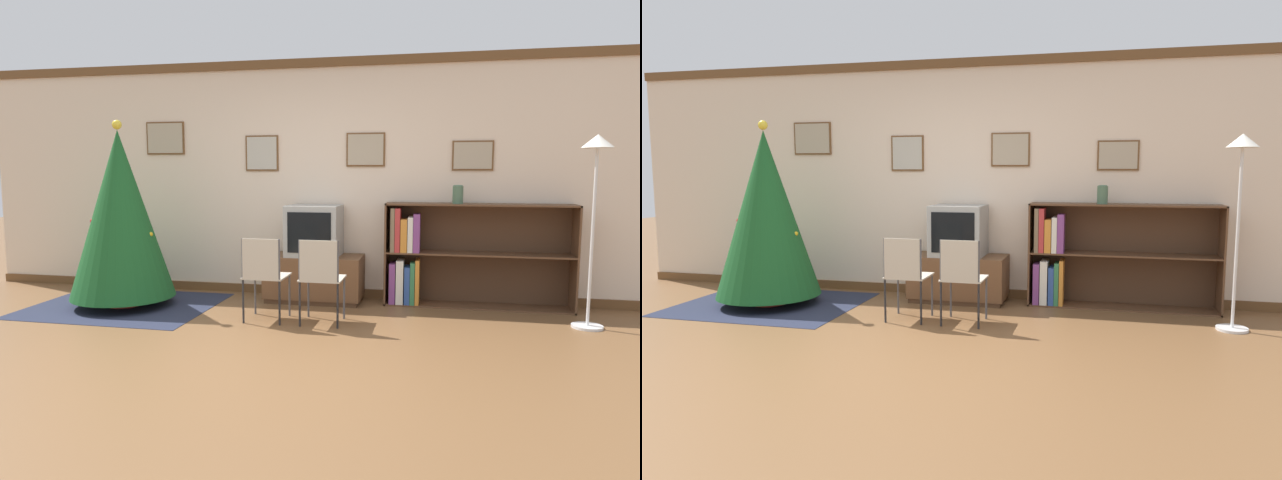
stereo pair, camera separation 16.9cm
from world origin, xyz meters
TOP-DOWN VIEW (x-y plane):
  - ground_plane at (0.00, 0.00)m, footprint 24.00×24.00m
  - wall_back at (-0.00, 2.44)m, footprint 8.37×0.11m
  - area_rug at (-1.90, 1.45)m, footprint 1.92×1.59m
  - christmas_tree at (-1.90, 1.45)m, footprint 1.10×1.10m
  - tv_console at (0.05, 2.11)m, footprint 1.07×0.52m
  - television at (0.05, 2.11)m, footprint 0.58×0.51m
  - folding_chair_left at (-0.22, 1.14)m, footprint 0.40×0.40m
  - folding_chair_right at (0.33, 1.14)m, footprint 0.40×0.40m
  - bookshelf at (1.49, 2.21)m, footprint 1.96×0.36m
  - vase at (1.59, 2.16)m, footprint 0.11×0.11m
  - standing_lamp at (2.78, 1.56)m, footprint 0.28×0.28m

SIDE VIEW (x-z plane):
  - ground_plane at x=0.00m, z-range 0.00..0.00m
  - area_rug at x=-1.90m, z-range 0.00..0.01m
  - tv_console at x=0.05m, z-range 0.00..0.52m
  - folding_chair_left at x=-0.22m, z-range 0.06..0.88m
  - folding_chair_right at x=0.33m, z-range 0.06..0.88m
  - bookshelf at x=1.49m, z-range -0.02..1.09m
  - television at x=0.05m, z-range 0.52..1.07m
  - christmas_tree at x=-1.90m, z-range 0.00..1.97m
  - vase at x=1.59m, z-range 1.11..1.30m
  - wall_back at x=0.00m, z-range 0.00..2.70m
  - standing_lamp at x=2.78m, z-range 0.48..2.25m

